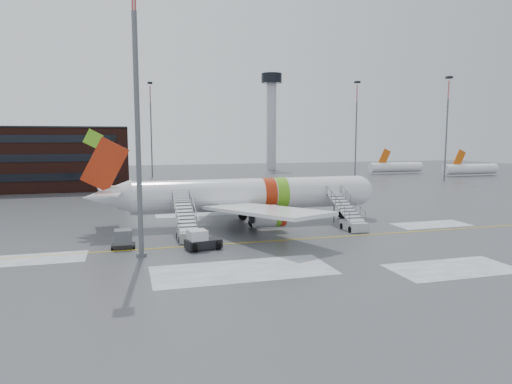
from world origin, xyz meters
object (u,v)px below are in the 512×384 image
object	(u,v)px
airstair_fwd	(351,220)
light_mast_near	(137,100)
airstair_aft	(187,229)
uld_container	(123,240)
airliner	(244,195)
pushback_tug	(201,241)

from	to	relation	value
airstair_fwd	light_mast_near	distance (m)	26.70
airstair_aft	uld_container	world-z (taller)	airstair_aft
airliner	airstair_aft	xyz separation A→B (m)	(-7.62, -6.54, -2.35)
pushback_tug	light_mast_near	world-z (taller)	light_mast_near
uld_container	light_mast_near	xyz separation A→B (m)	(1.52, -3.47, 12.54)
airliner	airstair_fwd	size ratio (longest dim) A/B	4.55
pushback_tug	uld_container	xyz separation A→B (m)	(-6.92, 2.33, 0.01)
airstair_fwd	pushback_tug	xyz separation A→B (m)	(-17.59, -4.60, -0.26)
airstair_aft	light_mast_near	world-z (taller)	light_mast_near
pushback_tug	uld_container	bearing A→B (deg)	161.39
airliner	airstair_aft	bearing A→B (deg)	-139.39
airliner	light_mast_near	distance (m)	20.02
airliner	airstair_fwd	xyz separation A→B (m)	(10.69, -6.54, -2.35)
airstair_fwd	light_mast_near	world-z (taller)	light_mast_near
airliner	uld_container	bearing A→B (deg)	-147.50
airliner	light_mast_near	world-z (taller)	light_mast_near
airstair_fwd	airstair_aft	xyz separation A→B (m)	(-18.32, 0.00, 0.00)
airstair_fwd	pushback_tug	size ratio (longest dim) A/B	2.24
airstair_fwd	pushback_tug	bearing A→B (deg)	-165.36
airstair_fwd	light_mast_near	xyz separation A→B (m)	(-22.99, -5.73, 12.29)
pushback_tug	light_mast_near	distance (m)	13.71
airstair_aft	light_mast_near	distance (m)	14.35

